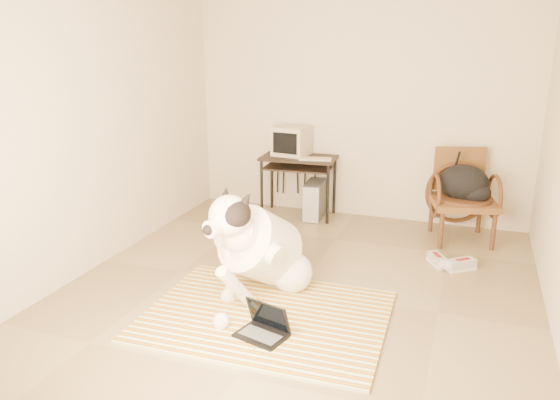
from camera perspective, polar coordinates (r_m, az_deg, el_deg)
The scene contains 15 objects.
floor at distance 4.83m, azimuth 2.00°, elevation -9.43°, with size 4.50×4.50×0.00m, color #8B7855.
wall_back at distance 6.56m, azimuth 8.22°, elevation 9.80°, with size 4.50×4.50×0.00m, color beige.
wall_front at distance 2.42m, azimuth -14.17°, elevation -2.79°, with size 4.50×4.50×0.00m, color beige.
wall_left at distance 5.35m, azimuth -18.90°, elevation 7.47°, with size 4.50×4.50×0.00m, color beige.
rug at distance 4.41m, azimuth -1.49°, elevation -12.01°, with size 1.91×1.48×0.02m.
dog at distance 4.60m, azimuth -2.07°, elevation -5.18°, with size 0.77×1.44×1.05m.
laptop at distance 4.12m, azimuth -1.69°, elevation -13.14°, with size 0.41×0.34×0.25m.
computer_desk at distance 6.57m, azimuth 1.93°, elevation 3.64°, with size 0.92×0.55×0.74m.
crt_monitor at distance 6.62m, azimuth 1.21°, elevation 6.22°, with size 0.43×0.42×0.35m.
desk_keyboard at distance 6.39m, azimuth 3.71°, elevation 4.30°, with size 0.37×0.14×0.02m, color #BBAE93.
pc_tower at distance 6.61m, azimuth 3.63°, elevation 0.01°, with size 0.24×0.49×0.45m.
rattan_chair at distance 6.17m, azimuth 18.50°, elevation 0.45°, with size 0.78×0.77×0.97m.
backpack at distance 6.09m, azimuth 18.82°, elevation 1.55°, with size 0.55×0.43×0.38m.
sneaker_left at distance 5.54m, azimuth 16.13°, elevation -6.07°, with size 0.23×0.29×0.10m.
sneaker_right at distance 5.49m, azimuth 18.35°, elevation -6.46°, with size 0.31×0.28×0.10m.
Camera 1 is at (1.30, -4.13, 2.15)m, focal length 35.00 mm.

